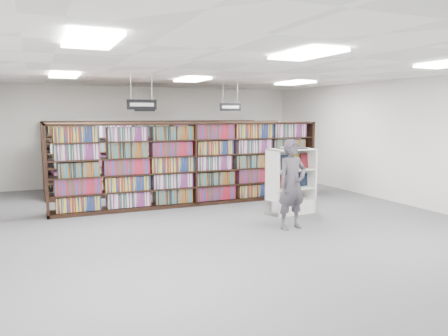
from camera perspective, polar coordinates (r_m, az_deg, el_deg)
name	(u,v)px	position (r m, az deg, el deg)	size (l,w,h in m)	color
floor	(224,222)	(9.48, -0.02, -7.01)	(12.00, 12.00, 0.00)	#48494D
ceiling	(224,71)	(9.25, -0.02, 12.60)	(10.00, 12.00, 0.10)	white
wall_back	(153,135)	(14.92, -9.24, 4.23)	(10.00, 0.10, 3.20)	silver
wall_right	(402,142)	(12.11, 22.28, 3.18)	(0.10, 12.00, 3.20)	silver
bookshelf_row_near	(193,164)	(11.14, -4.11, 0.55)	(7.00, 0.60, 2.10)	black
bookshelf_row_mid	(170,157)	(13.03, -7.02, 1.45)	(7.00, 0.60, 2.10)	black
bookshelf_row_far	(156,152)	(14.66, -8.90, 2.03)	(7.00, 0.60, 2.10)	black
aisle_sign_left	(142,104)	(9.69, -10.68, 8.26)	(0.65, 0.02, 0.80)	#B2B2B7
aisle_sign_right	(230,106)	(12.55, 0.84, 8.06)	(0.65, 0.02, 0.80)	#B2B2B7
aisle_sign_center	(145,107)	(13.81, -10.31, 7.86)	(0.65, 0.02, 0.80)	#B2B2B7
troffer_front_left	(91,40)	(5.55, -17.02, 15.65)	(0.60, 1.20, 0.04)	white
troffer_front_center	(306,54)	(6.61, 10.69, 14.38)	(0.60, 1.20, 0.04)	white
troffer_back_left	(64,75)	(10.50, -20.17, 11.29)	(0.60, 1.20, 0.04)	white
troffer_back_center	(192,80)	(11.10, -4.21, 11.44)	(0.60, 1.20, 0.04)	white
troffer_back_right	(295,83)	(12.42, 9.23, 10.89)	(0.60, 1.20, 0.04)	white
endcap_display	(290,192)	(10.32, 8.59, -3.11)	(1.12, 0.61, 1.52)	white
open_book	(291,147)	(10.19, 8.68, 2.70)	(0.70, 0.43, 0.13)	black
shopper	(292,184)	(8.86, 8.88, -2.12)	(0.66, 0.43, 1.81)	#504A55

